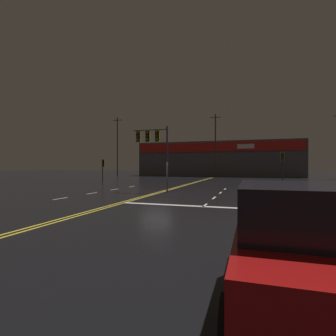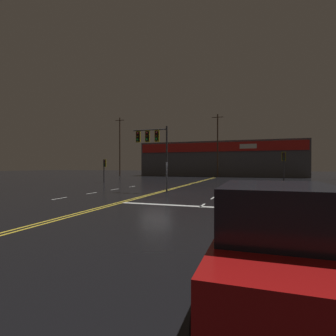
# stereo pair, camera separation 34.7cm
# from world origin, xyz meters

# --- Properties ---
(ground_plane) EXTENTS (200.00, 200.00, 0.00)m
(ground_plane) POSITION_xyz_m (0.00, 0.00, 0.00)
(ground_plane) COLOR black
(road_markings) EXTENTS (14.43, 60.00, 0.01)m
(road_markings) POSITION_xyz_m (0.93, -1.11, 0.00)
(road_markings) COLOR gold
(road_markings) RESTS_ON ground
(traffic_signal_median) EXTENTS (3.11, 0.36, 5.50)m
(traffic_signal_median) POSITION_xyz_m (-0.73, 0.87, 4.28)
(traffic_signal_median) COLOR #38383D
(traffic_signal_median) RESTS_ON ground
(traffic_signal_corner_northeast) EXTENTS (0.42, 0.36, 3.70)m
(traffic_signal_corner_northeast) POSITION_xyz_m (10.39, 10.99, 2.72)
(traffic_signal_corner_northeast) COLOR #38383D
(traffic_signal_corner_northeast) RESTS_ON ground
(traffic_signal_corner_northwest) EXTENTS (0.42, 0.36, 3.06)m
(traffic_signal_corner_northwest) POSITION_xyz_m (-11.18, 9.92, 2.24)
(traffic_signal_corner_northwest) COLOR #38383D
(traffic_signal_corner_northwest) RESTS_ON ground
(parked_car) EXTENTS (2.06, 4.32, 1.88)m
(parked_car) POSITION_xyz_m (8.03, -15.12, 0.95)
(parked_car) COLOR #9E0F0F
(parked_car) RESTS_ON ground
(building_backdrop) EXTENTS (34.02, 10.23, 7.36)m
(building_backdrop) POSITION_xyz_m (0.00, 39.01, 3.69)
(building_backdrop) COLOR #4C4C51
(building_backdrop) RESTS_ON ground
(utility_pole_row) EXTENTS (45.23, 0.26, 12.97)m
(utility_pole_row) POSITION_xyz_m (-0.69, 32.03, 6.34)
(utility_pole_row) COLOR #4C3828
(utility_pole_row) RESTS_ON ground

